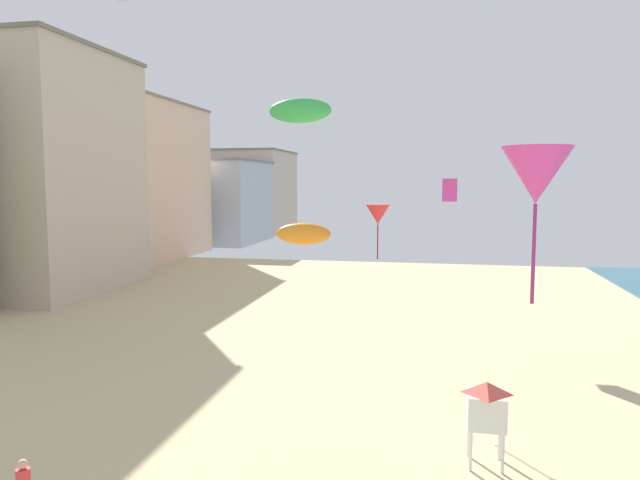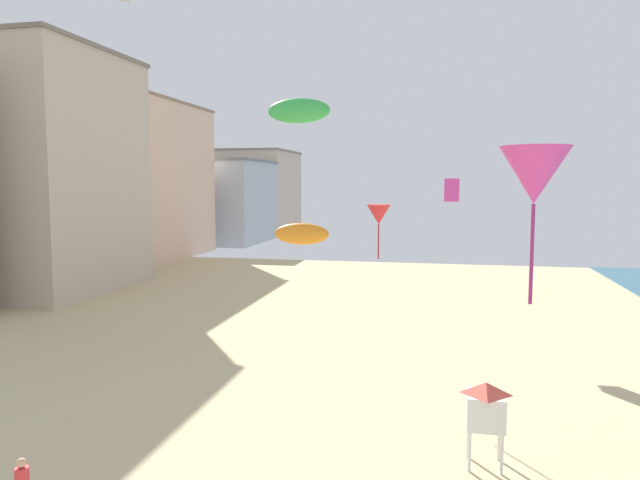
% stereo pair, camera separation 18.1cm
% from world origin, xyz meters
% --- Properties ---
extents(boardwalk_hotel_mid, '(17.03, 13.88, 18.48)m').
position_xyz_m(boardwalk_hotel_mid, '(-25.96, 38.31, 9.24)').
color(boardwalk_hotel_mid, '#C6B29E').
rests_on(boardwalk_hotel_mid, ground).
extents(boardwalk_hotel_far, '(10.75, 19.17, 17.28)m').
position_xyz_m(boardwalk_hotel_far, '(-25.96, 57.89, 8.65)').
color(boardwalk_hotel_far, beige).
rests_on(boardwalk_hotel_far, ground).
extents(boardwalk_hotel_distant, '(16.87, 15.69, 11.64)m').
position_xyz_m(boardwalk_hotel_distant, '(-25.96, 77.32, 5.82)').
color(boardwalk_hotel_distant, '#ADB7C1').
rests_on(boardwalk_hotel_distant, ground).
extents(boardwalk_hotel_furthest, '(15.83, 16.27, 13.90)m').
position_xyz_m(boardwalk_hotel_furthest, '(-25.96, 94.65, 6.95)').
color(boardwalk_hotel_furthest, '#C6B29E').
rests_on(boardwalk_hotel_furthest, ground).
extents(lifeguard_stand, '(1.10, 1.10, 2.55)m').
position_xyz_m(lifeguard_stand, '(8.68, 15.31, 1.84)').
color(lifeguard_stand, white).
rests_on(lifeguard_stand, ground).
extents(kite_red_delta, '(1.03, 1.03, 2.35)m').
position_xyz_m(kite_red_delta, '(4.64, 23.00, 7.04)').
color(kite_red_delta, red).
extents(kite_green_parafoil, '(1.85, 0.51, 0.72)m').
position_xyz_m(kite_green_parafoil, '(3.19, 14.73, 10.47)').
color(kite_green_parafoil, green).
extents(kite_orange_parafoil, '(1.47, 0.41, 0.57)m').
position_xyz_m(kite_orange_parafoil, '(3.70, 12.90, 7.04)').
color(kite_orange_parafoil, orange).
extents(kite_magenta_box, '(0.83, 0.83, 1.30)m').
position_xyz_m(kite_magenta_box, '(7.78, 32.10, 7.99)').
color(kite_magenta_box, '#DB3D9E').
extents(kite_magenta_delta, '(1.68, 1.68, 3.83)m').
position_xyz_m(kite_magenta_delta, '(9.47, 12.83, 8.56)').
color(kite_magenta_delta, '#DB3D9E').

